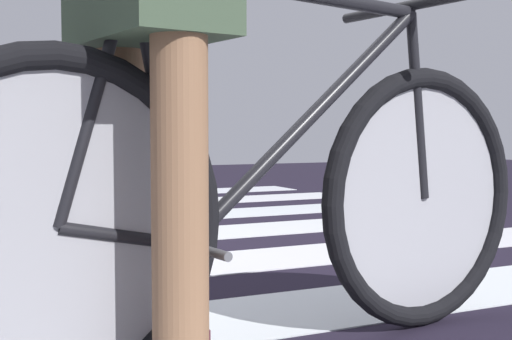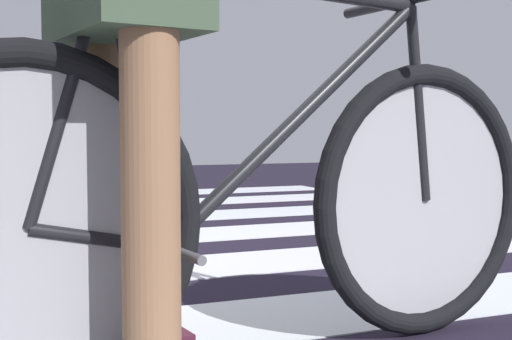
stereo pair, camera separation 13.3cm
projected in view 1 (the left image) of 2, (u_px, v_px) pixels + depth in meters
The scene contains 4 objects.
ground at pixel (66, 270), 2.70m from camera, with size 18.00×14.00×0.02m.
crosswalk_markings at pixel (85, 275), 2.55m from camera, with size 5.44×6.52×0.00m.
bicycle_1_of_2 at pixel (272, 199), 1.59m from camera, with size 1.72×0.53×0.93m.
cyclist_1_of_2 at pixel (150, 80), 1.40m from camera, with size 0.37×0.44×1.00m.
Camera 1 is at (-0.47, -2.74, 0.57)m, focal length 47.71 mm.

